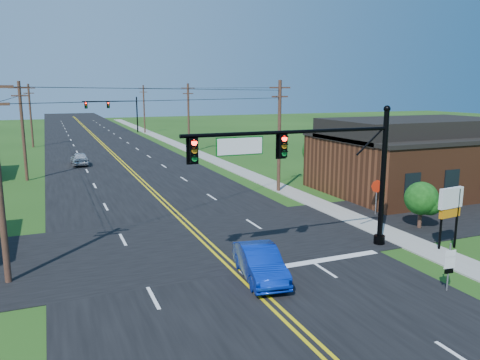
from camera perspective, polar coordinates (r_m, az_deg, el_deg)
name	(u,v)px	position (r m, az deg, el deg)	size (l,w,h in m)	color
ground	(318,354)	(16.08, 9.47, -20.23)	(260.00, 260.00, 0.00)	#1E3F12
road_main	(112,154)	(62.57, -15.38, 3.05)	(16.00, 220.00, 0.04)	black
road_cross	(202,242)	(26.08, -4.63, -7.52)	(70.00, 10.00, 0.04)	black
sidewalk	(214,160)	(55.23, -3.17, 2.43)	(2.00, 160.00, 0.08)	gray
signal_mast_main	(310,163)	(23.13, 8.58, 2.07)	(11.30, 0.60, 7.48)	black
signal_mast_far	(114,109)	(92.42, -15.15, 8.35)	(10.98, 0.60, 7.48)	black
brick_building	(412,163)	(40.79, 20.26, 1.98)	(14.20, 11.20, 4.70)	#592E19
utility_pole_left_b	(23,129)	(46.76, -24.96, 5.63)	(1.80, 0.28, 9.00)	#3B261B
utility_pole_left_c	(31,114)	(73.69, -24.17, 7.31)	(1.80, 0.28, 9.00)	#3B261B
utility_pole_right_a	(279,134)	(37.92, 4.81, 5.59)	(1.80, 0.28, 9.00)	#3B261B
utility_pole_right_b	(189,117)	(62.12, -6.29, 7.68)	(1.80, 0.28, 9.00)	#3B261B
utility_pole_right_c	(144,108)	(91.29, -11.62, 8.59)	(1.80, 0.28, 9.00)	#3B261B
tree_right_back	(318,151)	(44.66, 9.52, 3.56)	(3.00, 3.00, 4.10)	#3B261B
shrub_corner	(421,199)	(30.07, 21.23, -2.12)	(2.00, 2.00, 2.86)	#3B261B
blue_car	(260,264)	(20.98, 2.47, -10.15)	(1.54, 4.41, 1.45)	#0727A5
distant_car	(80,159)	(54.48, -18.96, 2.44)	(1.69, 4.20, 1.43)	silver
route_sign	(449,264)	(21.42, 24.16, -9.31)	(0.52, 0.11, 2.09)	slate
stop_sign	(377,190)	(32.30, 16.35, -1.16)	(0.85, 0.20, 2.40)	slate
pylon_sign	(450,205)	(26.60, 24.27, -2.75)	(1.62, 0.41, 3.31)	black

